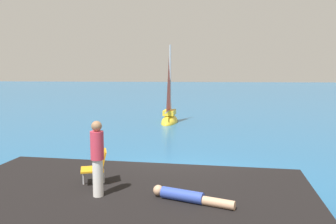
{
  "coord_description": "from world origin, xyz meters",
  "views": [
    {
      "loc": [
        0.7,
        -11.16,
        3.59
      ],
      "look_at": [
        -1.01,
        8.89,
        1.03
      ],
      "focal_mm": 36.97,
      "sensor_mm": 36.0,
      "label": 1
    }
  ],
  "objects_px": {
    "sailboat_near": "(169,118)",
    "beach_chair": "(97,165)",
    "person_standing": "(97,156)",
    "person_sunbather": "(188,196)"
  },
  "relations": [
    {
      "from": "person_standing",
      "to": "beach_chair",
      "type": "relative_size",
      "value": 2.03
    },
    {
      "from": "person_standing",
      "to": "beach_chair",
      "type": "height_order",
      "value": "person_standing"
    },
    {
      "from": "person_sunbather",
      "to": "beach_chair",
      "type": "xyz_separation_m",
      "value": [
        -2.16,
        0.96,
        0.33
      ]
    },
    {
      "from": "person_sunbather",
      "to": "person_standing",
      "type": "bearing_deg",
      "value": -164.25
    },
    {
      "from": "person_sunbather",
      "to": "person_standing",
      "type": "relative_size",
      "value": 1.04
    },
    {
      "from": "sailboat_near",
      "to": "person_standing",
      "type": "distance_m",
      "value": 15.78
    },
    {
      "from": "sailboat_near",
      "to": "beach_chair",
      "type": "height_order",
      "value": "sailboat_near"
    },
    {
      "from": "person_standing",
      "to": "beach_chair",
      "type": "distance_m",
      "value": 0.93
    },
    {
      "from": "sailboat_near",
      "to": "beach_chair",
      "type": "xyz_separation_m",
      "value": [
        -0.49,
        -14.92,
        1.02
      ]
    },
    {
      "from": "person_sunbather",
      "to": "beach_chair",
      "type": "height_order",
      "value": "beach_chair"
    }
  ]
}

